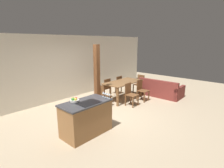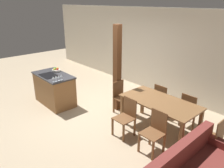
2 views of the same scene
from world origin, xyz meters
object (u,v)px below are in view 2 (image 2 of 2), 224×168
at_px(fruit_bowl, 56,70).
at_px(dining_chair_head_end, 121,96).
at_px(dining_chair_foot_end, 213,137).
at_px(timber_post, 117,69).
at_px(wine_glass_end, 61,76).
at_px(dining_table, 160,105).
at_px(dining_chair_near_right, 154,131).
at_px(dining_chair_far_right, 190,110).
at_px(kitchen_island, 54,89).
at_px(wine_glass_near, 53,78).
at_px(wine_glass_far, 59,77).
at_px(wine_glass_middle, 56,77).
at_px(dining_chair_near_left, 126,116).
at_px(dining_chair_far_left, 162,99).

bearing_deg(fruit_bowl, dining_chair_head_end, 24.81).
relative_size(dining_chair_foot_end, timber_post, 0.37).
height_order(wine_glass_end, dining_table, wine_glass_end).
xyz_separation_m(dining_chair_near_right, dining_chair_far_right, (0.00, 1.35, 0.00)).
xyz_separation_m(kitchen_island, wine_glass_near, (0.60, -0.29, 0.58)).
bearing_deg(wine_glass_end, dining_chair_foot_end, 17.61).
bearing_deg(timber_post, dining_chair_far_right, 18.54).
bearing_deg(kitchen_island, wine_glass_far, -12.81).
xyz_separation_m(dining_chair_near_right, dining_chair_foot_end, (0.86, 0.68, 0.00)).
xyz_separation_m(kitchen_island, wine_glass_middle, (0.60, -0.21, 0.58)).
xyz_separation_m(wine_glass_end, dining_table, (2.35, 1.15, -0.36)).
distance_m(fruit_bowl, dining_chair_near_right, 3.59).
relative_size(wine_glass_end, dining_table, 0.09).
bearing_deg(dining_chair_far_right, wine_glass_far, 34.63).
bearing_deg(dining_chair_head_end, timber_post, 77.49).
bearing_deg(wine_glass_middle, dining_chair_near_left, 17.76).
relative_size(wine_glass_end, dining_chair_far_left, 0.18).
bearing_deg(wine_glass_end, timber_post, 53.61).
bearing_deg(dining_chair_far_right, dining_chair_near_left, 59.54).
bearing_deg(wine_glass_end, wine_glass_middle, -90.00).
height_order(kitchen_island, wine_glass_middle, wine_glass_middle).
height_order(dining_table, dining_chair_far_right, dining_chair_far_right).
xyz_separation_m(wine_glass_far, dining_chair_foot_end, (3.61, 1.22, -0.57)).
xyz_separation_m(wine_glass_near, dining_chair_far_right, (2.75, 2.06, -0.57)).
height_order(wine_glass_end, dining_chair_head_end, wine_glass_end).
bearing_deg(timber_post, wine_glass_middle, -123.09).
height_order(fruit_bowl, wine_glass_middle, wine_glass_middle).
bearing_deg(dining_chair_near_right, wine_glass_end, -170.31).
bearing_deg(kitchen_island, dining_chair_foot_end, 14.50).
relative_size(fruit_bowl, wine_glass_near, 1.57).
xyz_separation_m(wine_glass_end, dining_chair_near_right, (2.75, 0.47, -0.57)).
bearing_deg(dining_chair_near_left, wine_glass_middle, -162.24).
bearing_deg(dining_chair_near_left, wine_glass_far, -164.35).
height_order(dining_table, dining_chair_head_end, dining_chair_head_end).
bearing_deg(timber_post, fruit_bowl, -151.14).
relative_size(wine_glass_near, dining_chair_foot_end, 0.18).
xyz_separation_m(dining_chair_near_right, dining_chair_head_end, (-1.65, 0.68, 0.00)).
relative_size(kitchen_island, wine_glass_far, 8.63).
xyz_separation_m(wine_glass_middle, dining_chair_near_right, (2.75, 0.63, -0.57)).
height_order(wine_glass_middle, dining_chair_far_right, wine_glass_middle).
bearing_deg(dining_chair_head_end, wine_glass_near, 141.50).
distance_m(wine_glass_end, dining_chair_head_end, 1.69).
distance_m(fruit_bowl, wine_glass_far, 0.87).
xyz_separation_m(kitchen_island, wine_glass_far, (0.60, -0.14, 0.58)).
bearing_deg(dining_chair_far_left, wine_glass_far, 44.17).
bearing_deg(wine_glass_near, wine_glass_far, 90.00).
relative_size(fruit_bowl, wine_glass_middle, 1.57).
bearing_deg(fruit_bowl, dining_chair_near_right, 3.22).
xyz_separation_m(wine_glass_far, dining_chair_far_left, (1.96, 1.90, -0.57)).
distance_m(wine_glass_near, dining_chair_head_end, 1.85).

